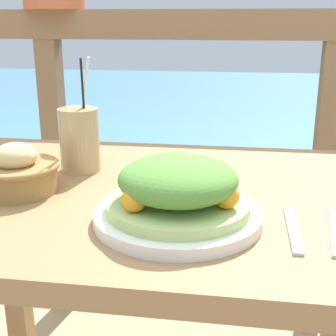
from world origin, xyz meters
name	(u,v)px	position (x,y,z in m)	size (l,w,h in m)	color
patio_table	(148,243)	(0.00, 0.00, 0.63)	(1.04, 0.71, 0.75)	#997047
railing_fence	(185,111)	(0.00, 0.66, 0.78)	(2.80, 0.08, 1.10)	brown
sea_backdrop	(216,122)	(0.00, 3.16, 0.21)	(12.00, 4.00, 0.43)	teal
salad_plate	(178,195)	(0.08, -0.14, 0.79)	(0.28, 0.28, 0.11)	white
drink_glass	(80,140)	(-0.17, 0.10, 0.82)	(0.09, 0.09, 0.25)	tan
bread_basket	(17,172)	(-0.25, -0.05, 0.79)	(0.16, 0.16, 0.10)	olive
fork	(292,228)	(0.26, -0.15, 0.75)	(0.02, 0.18, 0.00)	silver
knife	(335,231)	(0.33, -0.15, 0.75)	(0.04, 0.18, 0.00)	silver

